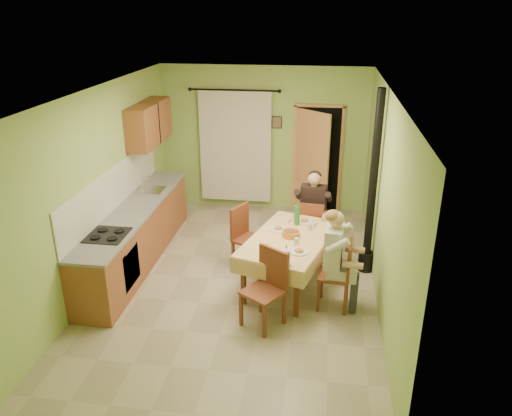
# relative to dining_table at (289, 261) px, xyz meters

# --- Properties ---
(floor) EXTENTS (4.00, 6.00, 0.01)m
(floor) POSITION_rel_dining_table_xyz_m (-0.75, -0.01, -0.38)
(floor) COLOR tan
(floor) RESTS_ON ground
(room_shell) EXTENTS (4.04, 6.04, 2.82)m
(room_shell) POSITION_rel_dining_table_xyz_m (-0.75, -0.01, 1.44)
(room_shell) COLOR #A3C967
(room_shell) RESTS_ON ground
(kitchen_run) EXTENTS (0.64, 3.64, 1.56)m
(kitchen_run) POSITION_rel_dining_table_xyz_m (-2.45, 0.39, 0.10)
(kitchen_run) COLOR brown
(kitchen_run) RESTS_ON ground
(upper_cabinets) EXTENTS (0.35, 1.40, 0.70)m
(upper_cabinets) POSITION_rel_dining_table_xyz_m (-2.57, 1.69, 1.57)
(upper_cabinets) COLOR brown
(upper_cabinets) RESTS_ON room_shell
(curtain) EXTENTS (1.70, 0.07, 2.22)m
(curtain) POSITION_rel_dining_table_xyz_m (-1.30, 2.89, 0.88)
(curtain) COLOR black
(curtain) RESTS_ON ground
(doorway) EXTENTS (0.96, 0.59, 2.15)m
(doorway) POSITION_rel_dining_table_xyz_m (0.25, 2.84, 0.67)
(doorway) COLOR black
(doorway) RESTS_ON ground
(dining_table) EXTENTS (1.48, 1.95, 0.76)m
(dining_table) POSITION_rel_dining_table_xyz_m (0.00, 0.00, 0.00)
(dining_table) COLOR #E9BD7A
(dining_table) RESTS_ON ground
(tableware) EXTENTS (0.62, 1.61, 0.33)m
(tableware) POSITION_rel_dining_table_xyz_m (0.01, -0.10, 0.43)
(tableware) COLOR white
(tableware) RESTS_ON dining_table
(chair_far) EXTENTS (0.43, 0.43, 0.95)m
(chair_far) POSITION_rel_dining_table_xyz_m (0.29, 1.02, -0.09)
(chair_far) COLOR brown
(chair_far) RESTS_ON ground
(chair_near) EXTENTS (0.63, 0.63, 1.02)m
(chair_near) POSITION_rel_dining_table_xyz_m (-0.24, -1.03, -0.09)
(chair_near) COLOR brown
(chair_near) RESTS_ON ground
(chair_right) EXTENTS (0.46, 0.46, 0.97)m
(chair_right) POSITION_rel_dining_table_xyz_m (0.66, -0.50, -0.09)
(chair_right) COLOR brown
(chair_right) RESTS_ON ground
(chair_left) EXTENTS (0.59, 0.59, 1.00)m
(chair_left) POSITION_rel_dining_table_xyz_m (-0.65, 0.43, -0.09)
(chair_left) COLOR brown
(chair_left) RESTS_ON ground
(man_far) EXTENTS (0.61, 0.50, 1.39)m
(man_far) POSITION_rel_dining_table_xyz_m (0.29, 1.03, 0.50)
(man_far) COLOR black
(man_far) RESTS_ON chair_far
(man_right) EXTENTS (0.50, 0.61, 1.39)m
(man_right) POSITION_rel_dining_table_xyz_m (0.64, -0.50, 0.50)
(man_right) COLOR beige
(man_right) RESTS_ON chair_right
(stove_flue) EXTENTS (0.24, 0.24, 2.80)m
(stove_flue) POSITION_rel_dining_table_xyz_m (1.15, 0.59, 0.64)
(stove_flue) COLOR black
(stove_flue) RESTS_ON ground
(picture_back) EXTENTS (0.19, 0.03, 0.23)m
(picture_back) POSITION_rel_dining_table_xyz_m (-0.50, 2.96, 1.37)
(picture_back) COLOR black
(picture_back) RESTS_ON room_shell
(picture_right) EXTENTS (0.03, 0.31, 0.21)m
(picture_right) POSITION_rel_dining_table_xyz_m (1.22, 1.19, 1.47)
(picture_right) COLOR brown
(picture_right) RESTS_ON room_shell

